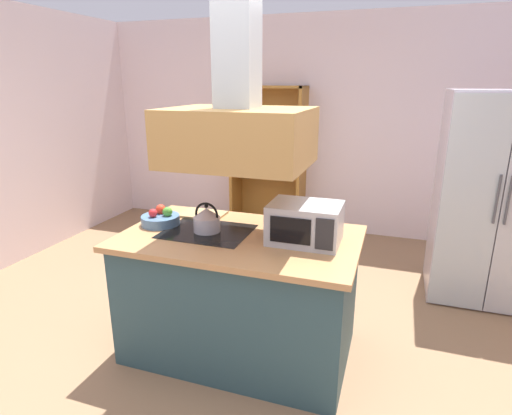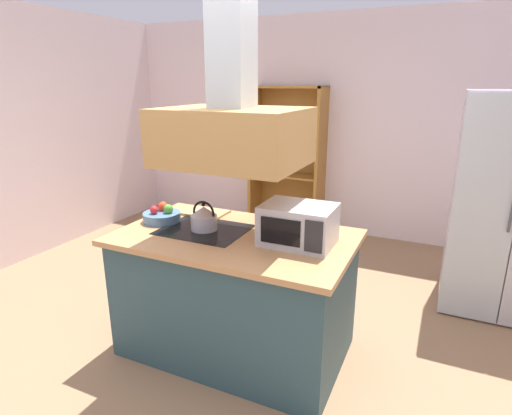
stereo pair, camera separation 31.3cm
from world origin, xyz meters
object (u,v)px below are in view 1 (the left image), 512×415
object	(u,v)px
dish_cabinet	(268,167)
microwave	(305,223)
cutting_board	(203,214)
refrigerator	(491,199)
kettle	(207,220)
fruit_bowl	(161,219)

from	to	relation	value
dish_cabinet	microwave	world-z (taller)	dish_cabinet
dish_cabinet	microwave	size ratio (longest dim) A/B	4.05
dish_cabinet	cutting_board	bearing A→B (deg)	-85.57
refrigerator	cutting_board	xyz separation A→B (m)	(-2.23, -1.19, -0.01)
cutting_board	microwave	world-z (taller)	microwave
refrigerator	kettle	size ratio (longest dim) A/B	8.80
refrigerator	fruit_bowl	bearing A→B (deg)	-148.47
dish_cabinet	kettle	bearing A→B (deg)	-82.01
microwave	fruit_bowl	world-z (taller)	microwave
fruit_bowl	refrigerator	bearing A→B (deg)	31.53
kettle	cutting_board	xyz separation A→B (m)	(-0.19, 0.33, -0.08)
microwave	refrigerator	bearing A→B (deg)	47.72
kettle	cutting_board	bearing A→B (deg)	120.51
dish_cabinet	microwave	bearing A→B (deg)	-67.95
refrigerator	cutting_board	bearing A→B (deg)	-151.96
refrigerator	microwave	distance (m)	2.00
refrigerator	kettle	world-z (taller)	refrigerator
kettle	fruit_bowl	distance (m)	0.39
refrigerator	kettle	xyz separation A→B (m)	(-2.04, -1.51, 0.07)
refrigerator	microwave	size ratio (longest dim) A/B	4.02
refrigerator	dish_cabinet	world-z (taller)	dish_cabinet
microwave	fruit_bowl	size ratio (longest dim) A/B	1.65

